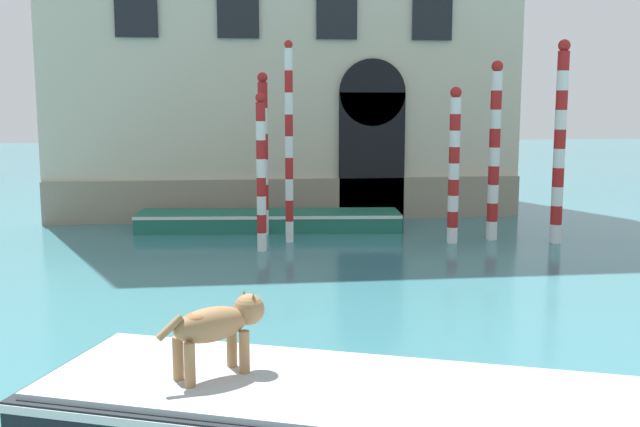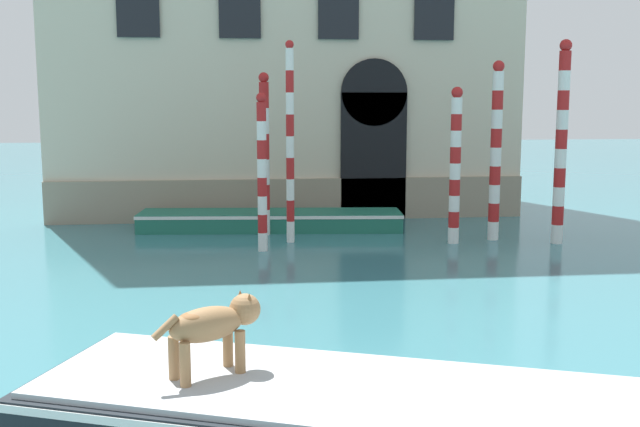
{
  "view_description": "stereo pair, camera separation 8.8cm",
  "coord_description": "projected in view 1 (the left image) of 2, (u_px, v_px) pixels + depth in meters",
  "views": [
    {
      "loc": [
        -0.56,
        -0.67,
        3.21
      ],
      "look_at": [
        1.09,
        12.59,
        1.2
      ],
      "focal_mm": 42.0,
      "sensor_mm": 36.0,
      "label": 1
    },
    {
      "loc": [
        -0.48,
        -0.68,
        3.21
      ],
      "look_at": [
        1.09,
        12.59,
        1.2
      ],
      "focal_mm": 42.0,
      "sensor_mm": 36.0,
      "label": 2
    }
  ],
  "objects": [
    {
      "name": "mooring_pole_4",
      "position": [
        289.0,
        142.0,
        16.87
      ],
      "size": [
        0.19,
        0.19,
        4.55
      ],
      "color": "white",
      "rests_on": "ground_plane"
    },
    {
      "name": "mooring_pole_3",
      "position": [
        454.0,
        165.0,
        16.85
      ],
      "size": [
        0.25,
        0.25,
        3.53
      ],
      "color": "white",
      "rests_on": "ground_plane"
    },
    {
      "name": "mooring_pole_5",
      "position": [
        261.0,
        172.0,
        15.95
      ],
      "size": [
        0.21,
        0.21,
        3.39
      ],
      "color": "white",
      "rests_on": "ground_plane"
    },
    {
      "name": "dog_on_deck",
      "position": [
        218.0,
        324.0,
        7.26
      ],
      "size": [
        1.04,
        0.73,
        0.77
      ],
      "rotation": [
        0.0,
        0.0,
        0.54
      ],
      "color": "#997047",
      "rests_on": "boat_foreground"
    },
    {
      "name": "boat_moored_near_palazzo",
      "position": [
        269.0,
        220.0,
        18.83
      ],
      "size": [
        6.66,
        1.97,
        0.47
      ],
      "rotation": [
        0.0,
        0.0,
        -0.09
      ],
      "color": "#1E6651",
      "rests_on": "ground_plane"
    },
    {
      "name": "boat_foreground",
      "position": [
        412.0,
        419.0,
        6.93
      ],
      "size": [
        7.55,
        4.57,
        0.56
      ],
      "rotation": [
        0.0,
        0.0,
        -0.37
      ],
      "color": "black",
      "rests_on": "ground_plane"
    },
    {
      "name": "mooring_pole_1",
      "position": [
        263.0,
        154.0,
        17.91
      ],
      "size": [
        0.25,
        0.25,
        3.89
      ],
      "color": "white",
      "rests_on": "ground_plane"
    },
    {
      "name": "mooring_pole_2",
      "position": [
        560.0,
        142.0,
        16.77
      ],
      "size": [
        0.27,
        0.27,
        4.56
      ],
      "color": "white",
      "rests_on": "ground_plane"
    },
    {
      "name": "mooring_pole_0",
      "position": [
        494.0,
        151.0,
        17.25
      ],
      "size": [
        0.26,
        0.26,
        4.13
      ],
      "color": "white",
      "rests_on": "ground_plane"
    }
  ]
}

